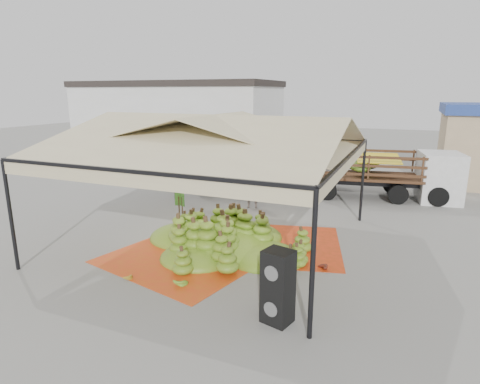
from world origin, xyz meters
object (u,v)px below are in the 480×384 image
at_px(banana_heap, 224,231).
at_px(truck_right, 391,170).
at_px(truck_left, 265,160).
at_px(speaker_stack, 278,287).
at_px(vendor, 252,187).

distance_m(banana_heap, truck_right, 9.45).
bearing_deg(truck_left, speaker_stack, -94.20).
bearing_deg(truck_left, truck_right, -22.03).
bearing_deg(vendor, truck_right, -167.61).
distance_m(speaker_stack, truck_left, 12.08).
xyz_separation_m(truck_left, truck_right, (5.81, 0.29, -0.10)).
bearing_deg(banana_heap, truck_right, 63.09).
xyz_separation_m(banana_heap, vendor, (-0.87, 4.55, 0.28)).
distance_m(banana_heap, truck_left, 8.30).
bearing_deg(truck_right, truck_left, 172.97).
relative_size(banana_heap, speaker_stack, 3.47).
bearing_deg(banana_heap, speaker_stack, -49.49).
height_order(vendor, truck_right, truck_right).
bearing_deg(vendor, banana_heap, 76.31).
bearing_deg(speaker_stack, vendor, 129.88).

